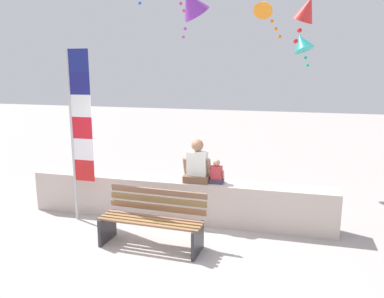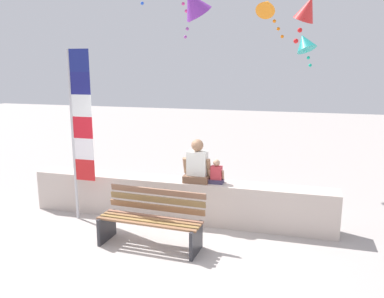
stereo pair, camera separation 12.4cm
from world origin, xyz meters
name	(u,v)px [view 2 (the right image)]	position (x,y,z in m)	size (l,w,h in m)	color
ground_plane	(153,249)	(0.00, 0.00, 0.00)	(40.00, 40.00, 0.00)	#ABA29C
seawall_ledge	(178,199)	(0.00, 1.32, 0.39)	(5.76, 0.48, 0.77)	beige
park_bench	(152,220)	(-0.07, 0.16, 0.42)	(1.71, 0.69, 0.88)	brown
person_adult	(197,165)	(0.38, 1.31, 1.08)	(0.51, 0.38, 0.79)	brown
person_child	(216,174)	(0.74, 1.31, 0.94)	(0.29, 0.21, 0.44)	#3C3454
flag_banner	(79,124)	(-1.71, 0.84, 1.82)	(0.43, 0.05, 3.14)	#B7B7BC
kite_red	(307,9)	(2.16, 1.84, 3.79)	(0.60, 0.57, 0.83)	red
kite_orange	(267,6)	(1.22, 4.58, 4.24)	(0.69, 0.65, 1.07)	orange
kite_teal	(305,43)	(2.13, 4.78, 3.40)	(0.77, 0.74, 0.86)	teal
kite_purple	(193,4)	(-0.38, 3.80, 4.25)	(1.07, 1.06, 1.17)	purple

